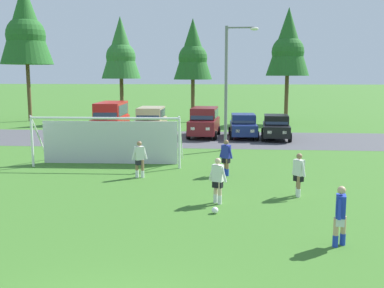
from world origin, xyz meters
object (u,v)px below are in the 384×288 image
object	(u,v)px
player_defender_far	(226,158)
soccer_goal	(109,139)
parked_car_slot_center_right	(276,127)
player_winger_left	(299,175)
parked_car_slot_left	(151,121)
player_winger_right	(140,159)
player_striker_near	(340,216)
parked_car_slot_far_left	(111,118)
parked_car_slot_center	(243,126)
street_lamp	(229,87)
player_midfield_center	(218,181)
parked_car_slot_center_left	(204,122)
soccer_ball	(215,210)

from	to	relation	value
player_defender_far	soccer_goal	bearing A→B (deg)	161.04
parked_car_slot_center_right	player_winger_left	bearing A→B (deg)	-92.43
player_winger_left	parked_car_slot_left	bearing A→B (deg)	117.94
parked_car_slot_center_right	player_winger_right	bearing A→B (deg)	-119.58
player_winger_right	player_winger_left	bearing A→B (deg)	-21.23
player_striker_near	parked_car_slot_far_left	world-z (taller)	parked_car_slot_far_left
player_defender_far	parked_car_slot_center	world-z (taller)	parked_car_slot_center
soccer_goal	street_lamp	size ratio (longest dim) A/B	1.02
player_winger_right	parked_car_slot_center_right	bearing A→B (deg)	60.42
parked_car_slot_far_left	street_lamp	distance (m)	10.76
player_striker_near	parked_car_slot_center_right	bearing A→B (deg)	89.19
parked_car_slot_far_left	street_lamp	size ratio (longest dim) A/B	0.67
player_defender_far	parked_car_slot_center_right	size ratio (longest dim) A/B	0.38
player_striker_near	player_midfield_center	distance (m)	5.02
parked_car_slot_center_right	parked_car_slot_center_left	bearing A→B (deg)	170.98
soccer_goal	player_midfield_center	distance (m)	8.72
soccer_ball	parked_car_slot_center_right	world-z (taller)	parked_car_slot_center_right
parked_car_slot_center_left	player_winger_right	bearing A→B (deg)	-98.68
parked_car_slot_left	parked_car_slot_far_left	bearing A→B (deg)	-178.71
player_winger_right	street_lamp	size ratio (longest dim) A/B	0.22
street_lamp	parked_car_slot_left	bearing A→B (deg)	134.90
player_winger_left	street_lamp	world-z (taller)	street_lamp
player_midfield_center	parked_car_slot_center_right	bearing A→B (deg)	77.54
player_defender_far	player_winger_right	distance (m)	3.89
soccer_ball	parked_car_slot_center	world-z (taller)	parked_car_slot_center
soccer_goal	street_lamp	world-z (taller)	street_lamp
parked_car_slot_center_left	parked_car_slot_center_right	bearing A→B (deg)	-9.02
soccer_ball	parked_car_slot_far_left	xyz separation A→B (m)	(-8.42, 18.31, 1.23)
soccer_goal	street_lamp	bearing A→B (deg)	38.65
parked_car_slot_center	parked_car_slot_center_right	xyz separation A→B (m)	(2.30, -0.56, 0.00)
player_midfield_center	parked_car_slot_far_left	size ratio (longest dim) A/B	0.34
player_winger_left	parked_car_slot_center_right	world-z (taller)	parked_car_slot_center_right
parked_car_slot_center	parked_car_slot_center_right	world-z (taller)	same
player_winger_left	street_lamp	xyz separation A→B (m)	(-2.69, 10.17, 2.99)
player_striker_near	parked_car_slot_center	size ratio (longest dim) A/B	0.39
soccer_ball	player_winger_right	bearing A→B (deg)	125.48
soccer_ball	parked_car_slot_center	bearing A→B (deg)	85.66
player_striker_near	player_winger_right	size ratio (longest dim) A/B	1.00
soccer_ball	parked_car_slot_center	xyz separation A→B (m)	(1.39, 18.25, 0.77)
soccer_ball	player_striker_near	bearing A→B (deg)	-36.64
soccer_goal	parked_car_slot_center	size ratio (longest dim) A/B	1.76
soccer_goal	player_winger_right	distance (m)	3.56
soccer_goal	parked_car_slot_far_left	bearing A→B (deg)	104.52
player_striker_near	player_winger_left	size ratio (longest dim) A/B	1.00
player_defender_far	parked_car_slot_center	bearing A→B (deg)	84.98
player_winger_right	parked_car_slot_center	world-z (taller)	parked_car_slot_center
soccer_ball	player_midfield_center	bearing A→B (deg)	87.89
soccer_ball	parked_car_slot_center_right	size ratio (longest dim) A/B	0.05
player_striker_near	parked_car_slot_center_left	size ratio (longest dim) A/B	0.35
player_defender_far	parked_car_slot_left	bearing A→B (deg)	114.28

